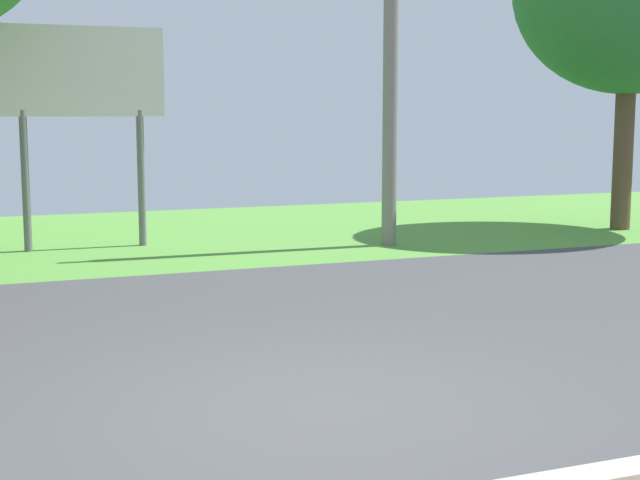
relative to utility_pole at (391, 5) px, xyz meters
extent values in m
cube|color=#424244|center=(-4.16, -5.36, -3.91)|extent=(40.00, 8.00, 0.10)
cube|color=#56933B|center=(-4.16, 2.64, -3.91)|extent=(40.00, 8.00, 0.10)
cylinder|color=gray|center=(0.00, 0.00, -0.18)|extent=(0.24, 0.24, 7.36)
cylinder|color=slate|center=(-5.57, 1.45, -2.76)|extent=(0.12, 0.12, 2.20)
cylinder|color=slate|center=(-3.77, 1.45, -2.76)|extent=(0.12, 0.12, 2.20)
cube|color=silver|center=(-4.67, 1.45, -1.06)|extent=(2.60, 0.10, 1.40)
cylinder|color=brown|center=(4.93, 0.29, -2.33)|extent=(0.36, 0.36, 3.06)
camera|label=1|loc=(-6.54, -13.52, -1.68)|focal=51.67mm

